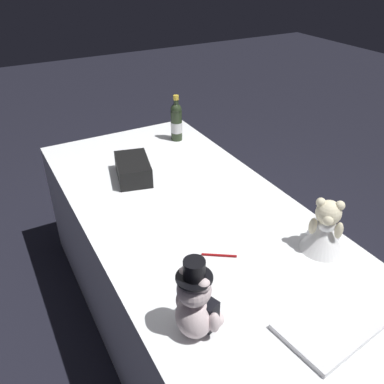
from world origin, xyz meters
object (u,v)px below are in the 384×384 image
at_px(teddy_bear_groom, 196,305).
at_px(signing_pen, 218,255).
at_px(gift_case_black, 133,169).
at_px(guestbook, 328,326).
at_px(champagne_bottle, 176,121).
at_px(teddy_bear_bride, 325,226).

xyz_separation_m(teddy_bear_groom, signing_pen, (0.26, -0.24, -0.11)).
distance_m(gift_case_black, guestbook, 1.19).
relative_size(champagne_bottle, gift_case_black, 0.95).
xyz_separation_m(gift_case_black, guestbook, (-1.18, -0.18, -0.04)).
relative_size(teddy_bear_groom, guestbook, 0.95).
distance_m(teddy_bear_bride, guestbook, 0.42).
bearing_deg(teddy_bear_groom, champagne_bottle, -24.56).
distance_m(teddy_bear_groom, signing_pen, 0.37).
height_order(teddy_bear_groom, gift_case_black, teddy_bear_groom).
xyz_separation_m(teddy_bear_bride, gift_case_black, (0.87, 0.44, -0.05)).
height_order(teddy_bear_groom, guestbook, teddy_bear_groom).
distance_m(teddy_bear_bride, champagne_bottle, 1.18).
xyz_separation_m(teddy_bear_bride, signing_pen, (0.15, 0.39, -0.09)).
distance_m(teddy_bear_groom, guestbook, 0.42).
distance_m(teddy_bear_groom, gift_case_black, 1.00).
bearing_deg(champagne_bottle, gift_case_black, 127.55).
distance_m(champagne_bottle, gift_case_black, 0.51).
bearing_deg(champagne_bottle, guestbook, 171.25).
bearing_deg(guestbook, teddy_bear_groom, 55.04).
bearing_deg(guestbook, champagne_bottle, -15.87).
bearing_deg(teddy_bear_bride, guestbook, 138.80).
bearing_deg(signing_pen, teddy_bear_groom, 137.25).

